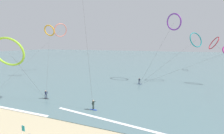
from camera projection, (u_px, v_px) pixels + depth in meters
name	position (u px, v px, depth m)	size (l,w,h in m)	color
sea_water	(152.00, 58.00, 113.77)	(400.00, 200.00, 0.08)	slate
surfer_charcoal	(46.00, 95.00, 30.26)	(1.40, 0.73, 1.70)	black
surfer_cobalt	(93.00, 106.00, 25.18)	(1.40, 0.60, 1.70)	#2647B7
surfer_navy	(139.00, 81.00, 41.00)	(1.40, 0.58, 1.70)	navy
kite_amber	(49.00, 31.00, 48.09)	(15.16, 17.71, 16.67)	orange
kite_teal	(196.00, 40.00, 42.32)	(16.06, 10.60, 14.00)	teal
kite_lime	(9.00, 52.00, 27.22)	(7.24, 5.35, 12.12)	#8CC62D
kite_coral	(60.00, 30.00, 58.67)	(4.61, 30.06, 18.45)	#EA7260
kite_violet	(174.00, 22.00, 42.72)	(10.19, 9.51, 19.22)	purple
kite_crimson	(214.00, 43.00, 59.88)	(3.51, 52.58, 13.52)	red
beach_flag	(23.00, 133.00, 16.05)	(0.47, 0.10, 2.55)	silver
wave_crest_near	(16.00, 110.00, 25.20)	(13.12, 0.50, 0.12)	white
wave_crest_mid	(105.00, 120.00, 22.04)	(17.71, 0.50, 0.12)	white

